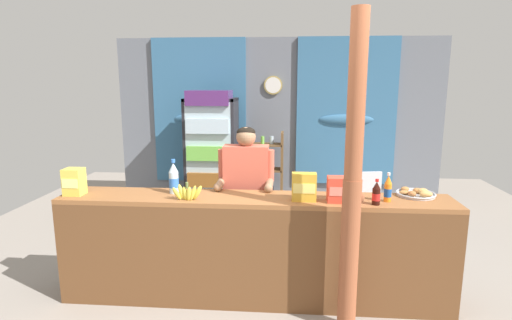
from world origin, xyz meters
TOP-DOWN VIEW (x-y plane):
  - ground_plane at (0.00, 1.26)m, footprint 8.18×8.18m
  - back_wall_curtained at (-0.01, 3.19)m, footprint 4.92×0.22m
  - stall_counter at (-0.13, 0.27)m, footprint 3.46×0.47m
  - timber_post at (0.65, -0.02)m, footprint 0.17×0.15m
  - drink_fridge at (-0.92, 2.57)m, footprint 0.71×0.61m
  - bottle_shelf_rack at (-0.15, 2.80)m, footprint 0.48×0.28m
  - plastic_lawn_chair at (1.10, 2.09)m, footprint 0.51×0.51m
  - shopkeeper at (-0.24, 0.80)m, footprint 0.55×0.42m
  - soda_bottle_water at (-0.86, 0.45)m, footprint 0.09×0.09m
  - soda_bottle_orange_soda at (1.01, 0.33)m, footprint 0.06×0.06m
  - soda_bottle_cola at (0.89, 0.23)m, footprint 0.07×0.07m
  - snack_box_crackers at (0.61, 0.29)m, footprint 0.22×0.15m
  - snack_box_choco_powder at (0.30, 0.30)m, footprint 0.21×0.11m
  - snack_box_instant_noodle at (-1.73, 0.32)m, footprint 0.16×0.15m
  - pastry_tray at (1.30, 0.53)m, footprint 0.34×0.34m
  - banana_bunch at (-0.69, 0.24)m, footprint 0.28×0.06m

SIDE VIEW (x-z plane):
  - ground_plane at x=0.00m, z-range 0.00..0.00m
  - plastic_lawn_chair at x=1.10m, z-range 0.06..0.92m
  - stall_counter at x=-0.13m, z-range 0.10..1.07m
  - bottle_shelf_rack at x=-0.15m, z-range 0.02..1.27m
  - shopkeeper at x=-0.24m, z-range 0.20..1.74m
  - pastry_tray at x=1.30m, z-range 0.96..1.03m
  - drink_fridge at x=-0.92m, z-range 0.08..1.93m
  - banana_bunch at x=-0.69m, z-range 0.95..1.11m
  - soda_bottle_cola at x=0.89m, z-range 0.95..1.17m
  - soda_bottle_orange_soda at x=1.01m, z-range 0.95..1.20m
  - snack_box_crackers at x=0.61m, z-range 0.97..1.18m
  - snack_box_instant_noodle at x=-1.73m, z-range 0.97..1.21m
  - snack_box_choco_powder at x=0.30m, z-range 0.97..1.21m
  - soda_bottle_water at x=-0.86m, z-range 0.95..1.26m
  - timber_post at x=0.65m, z-range -0.05..2.43m
  - back_wall_curtained at x=-0.01m, z-range 0.03..2.64m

